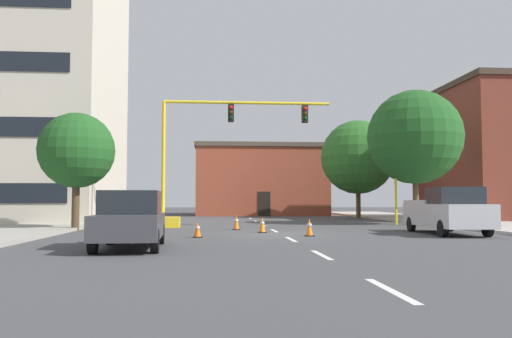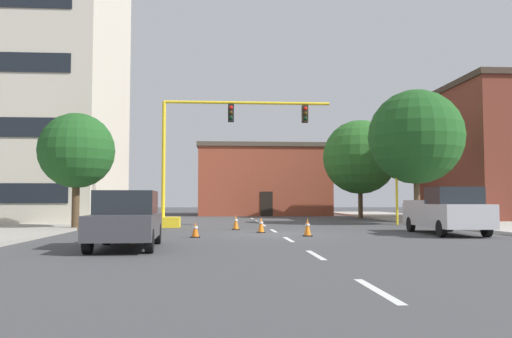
{
  "view_description": "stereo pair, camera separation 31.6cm",
  "coord_description": "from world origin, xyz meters",
  "px_view_note": "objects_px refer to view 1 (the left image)",
  "views": [
    {
      "loc": [
        -2.86,
        -22.43,
        1.47
      ],
      "look_at": [
        -0.6,
        5.82,
        3.12
      ],
      "focal_mm": 36.97,
      "sensor_mm": 36.0,
      "label": 1
    },
    {
      "loc": [
        -2.55,
        -22.45,
        1.47
      ],
      "look_at": [
        -0.6,
        5.82,
        3.12
      ],
      "focal_mm": 36.97,
      "sensor_mm": 36.0,
      "label": 2
    }
  ],
  "objects_px": {
    "tree_left_near": "(77,151)",
    "traffic_cone_roadside_c": "(198,230)",
    "sedan_dark_gray_near_left": "(131,219)",
    "traffic_cone_roadside_d": "(262,225)",
    "traffic_cone_roadside_b": "(309,227)",
    "tree_right_far": "(358,157)",
    "traffic_signal_gantry": "(188,184)",
    "traffic_light_pole_right": "(396,165)",
    "pickup_truck_silver": "(447,211)",
    "traffic_cone_roadside_a": "(236,222)",
    "tree_right_mid": "(415,137)"
  },
  "relations": [
    {
      "from": "traffic_signal_gantry",
      "to": "tree_right_mid",
      "type": "xyz_separation_m",
      "value": [
        13.37,
        2.07,
        2.91
      ]
    },
    {
      "from": "sedan_dark_gray_near_left",
      "to": "traffic_cone_roadside_b",
      "type": "relative_size",
      "value": 6.28
    },
    {
      "from": "tree_left_near",
      "to": "traffic_cone_roadside_c",
      "type": "distance_m",
      "value": 8.67
    },
    {
      "from": "tree_right_mid",
      "to": "pickup_truck_silver",
      "type": "bearing_deg",
      "value": -103.33
    },
    {
      "from": "traffic_signal_gantry",
      "to": "pickup_truck_silver",
      "type": "bearing_deg",
      "value": -30.01
    },
    {
      "from": "pickup_truck_silver",
      "to": "traffic_signal_gantry",
      "type": "bearing_deg",
      "value": 149.99
    },
    {
      "from": "traffic_light_pole_right",
      "to": "traffic_cone_roadside_a",
      "type": "height_order",
      "value": "traffic_light_pole_right"
    },
    {
      "from": "traffic_signal_gantry",
      "to": "traffic_light_pole_right",
      "type": "distance_m",
      "value": 12.33
    },
    {
      "from": "tree_right_far",
      "to": "pickup_truck_silver",
      "type": "distance_m",
      "value": 19.73
    },
    {
      "from": "tree_left_near",
      "to": "traffic_signal_gantry",
      "type": "bearing_deg",
      "value": 25.78
    },
    {
      "from": "traffic_light_pole_right",
      "to": "tree_right_far",
      "type": "bearing_deg",
      "value": 86.11
    },
    {
      "from": "tree_right_far",
      "to": "traffic_cone_roadside_d",
      "type": "bearing_deg",
      "value": -117.72
    },
    {
      "from": "tree_left_near",
      "to": "sedan_dark_gray_near_left",
      "type": "distance_m",
      "value": 10.9
    },
    {
      "from": "sedan_dark_gray_near_left",
      "to": "traffic_cone_roadside_d",
      "type": "distance_m",
      "value": 8.6
    },
    {
      "from": "traffic_light_pole_right",
      "to": "tree_left_near",
      "type": "relative_size",
      "value": 0.85
    },
    {
      "from": "tree_right_far",
      "to": "traffic_cone_roadside_a",
      "type": "bearing_deg",
      "value": -124.19
    },
    {
      "from": "traffic_cone_roadside_c",
      "to": "traffic_cone_roadside_d",
      "type": "bearing_deg",
      "value": 44.58
    },
    {
      "from": "tree_left_near",
      "to": "traffic_cone_roadside_b",
      "type": "relative_size",
      "value": 7.76
    },
    {
      "from": "tree_right_far",
      "to": "traffic_cone_roadside_c",
      "type": "distance_m",
      "value": 24.19
    },
    {
      "from": "tree_right_far",
      "to": "traffic_cone_roadside_a",
      "type": "xyz_separation_m",
      "value": [
        -10.35,
        -15.24,
        -4.51
      ]
    },
    {
      "from": "tree_left_near",
      "to": "traffic_cone_roadside_c",
      "type": "relative_size",
      "value": 9.28
    },
    {
      "from": "traffic_light_pole_right",
      "to": "traffic_cone_roadside_c",
      "type": "height_order",
      "value": "traffic_light_pole_right"
    },
    {
      "from": "pickup_truck_silver",
      "to": "traffic_cone_roadside_b",
      "type": "xyz_separation_m",
      "value": [
        -6.09,
        -0.78,
        -0.62
      ]
    },
    {
      "from": "traffic_cone_roadside_b",
      "to": "pickup_truck_silver",
      "type": "bearing_deg",
      "value": 7.31
    },
    {
      "from": "traffic_cone_roadside_b",
      "to": "traffic_light_pole_right",
      "type": "bearing_deg",
      "value": 53.43
    },
    {
      "from": "tree_right_mid",
      "to": "pickup_truck_silver",
      "type": "distance_m",
      "value": 9.81
    },
    {
      "from": "tree_right_mid",
      "to": "traffic_cone_roadside_d",
      "type": "distance_m",
      "value": 13.03
    },
    {
      "from": "sedan_dark_gray_near_left",
      "to": "traffic_cone_roadside_a",
      "type": "relative_size",
      "value": 6.26
    },
    {
      "from": "tree_left_near",
      "to": "sedan_dark_gray_near_left",
      "type": "relative_size",
      "value": 1.24
    },
    {
      "from": "tree_right_mid",
      "to": "traffic_cone_roadside_c",
      "type": "relative_size",
      "value": 13.17
    },
    {
      "from": "traffic_signal_gantry",
      "to": "traffic_cone_roadside_d",
      "type": "xyz_separation_m",
      "value": [
        3.54,
        -4.97,
        -1.95
      ]
    },
    {
      "from": "tree_right_mid",
      "to": "pickup_truck_silver",
      "type": "xyz_separation_m",
      "value": [
        -2.04,
        -8.61,
        -4.23
      ]
    },
    {
      "from": "tree_right_mid",
      "to": "traffic_cone_roadside_d",
      "type": "xyz_separation_m",
      "value": [
        -9.82,
        -7.04,
        -4.86
      ]
    },
    {
      "from": "pickup_truck_silver",
      "to": "traffic_cone_roadside_a",
      "type": "bearing_deg",
      "value": 155.44
    },
    {
      "from": "traffic_light_pole_right",
      "to": "tree_left_near",
      "type": "bearing_deg",
      "value": -165.53
    },
    {
      "from": "traffic_cone_roadside_b",
      "to": "traffic_cone_roadside_c",
      "type": "relative_size",
      "value": 1.2
    },
    {
      "from": "pickup_truck_silver",
      "to": "traffic_cone_roadside_a",
      "type": "relative_size",
      "value": 7.47
    },
    {
      "from": "traffic_signal_gantry",
      "to": "traffic_light_pole_right",
      "type": "xyz_separation_m",
      "value": [
        12.12,
        1.95,
        1.23
      ]
    },
    {
      "from": "traffic_cone_roadside_b",
      "to": "traffic_cone_roadside_d",
      "type": "height_order",
      "value": "traffic_cone_roadside_b"
    },
    {
      "from": "traffic_cone_roadside_c",
      "to": "traffic_light_pole_right",
      "type": "bearing_deg",
      "value": 40.4
    },
    {
      "from": "tree_right_far",
      "to": "pickup_truck_silver",
      "type": "relative_size",
      "value": 1.43
    },
    {
      "from": "traffic_signal_gantry",
      "to": "traffic_cone_roadside_d",
      "type": "distance_m",
      "value": 6.41
    },
    {
      "from": "tree_right_far",
      "to": "traffic_cone_roadside_b",
      "type": "relative_size",
      "value": 10.71
    },
    {
      "from": "tree_left_near",
      "to": "pickup_truck_silver",
      "type": "xyz_separation_m",
      "value": [
        16.54,
        -4.02,
        -2.85
      ]
    },
    {
      "from": "traffic_cone_roadside_a",
      "to": "traffic_signal_gantry",
      "type": "bearing_deg",
      "value": 134.87
    },
    {
      "from": "traffic_cone_roadside_a",
      "to": "traffic_cone_roadside_b",
      "type": "xyz_separation_m",
      "value": [
        2.74,
        -4.82,
        -0.0
      ]
    },
    {
      "from": "tree_right_mid",
      "to": "pickup_truck_silver",
      "type": "relative_size",
      "value": 1.47
    },
    {
      "from": "tree_right_far",
      "to": "tree_left_near",
      "type": "distance_m",
      "value": 23.67
    },
    {
      "from": "tree_right_mid",
      "to": "tree_right_far",
      "type": "relative_size",
      "value": 1.03
    },
    {
      "from": "traffic_cone_roadside_a",
      "to": "traffic_cone_roadside_b",
      "type": "distance_m",
      "value": 5.54
    }
  ]
}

